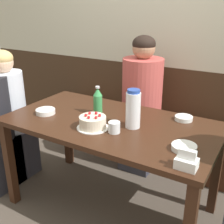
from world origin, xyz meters
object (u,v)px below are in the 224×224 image
at_px(water_pitcher, 133,109).
at_px(bench_seat, 153,139).
at_px(bowl_side_dish, 184,147).
at_px(soju_bottle, 98,101).
at_px(birthday_cake, 93,122).
at_px(glass_water_tall, 114,127).
at_px(bowl_rice_small, 184,118).
at_px(person_grey_tee, 10,121).
at_px(bowl_soup_white, 46,111).
at_px(person_pale_blue_shirt, 141,107).
at_px(napkin_holder, 187,162).

bearing_deg(water_pitcher, bench_seat, 102.04).
bearing_deg(bowl_side_dish, water_pitcher, 161.52).
xyz_separation_m(soju_bottle, bowl_side_dish, (0.73, -0.21, -0.09)).
distance_m(birthday_cake, glass_water_tall, 0.16).
xyz_separation_m(bowl_rice_small, person_grey_tee, (-1.45, -0.34, -0.21)).
relative_size(bench_seat, person_grey_tee, 1.88).
distance_m(bowl_soup_white, person_pale_blue_shirt, 0.90).
bearing_deg(bowl_side_dish, napkin_holder, -69.51).
xyz_separation_m(bench_seat, glass_water_tall, (0.11, -0.97, 0.54)).
distance_m(bowl_soup_white, bowl_rice_small, 1.02).
height_order(napkin_holder, bowl_soup_white, napkin_holder).
bearing_deg(bowl_rice_small, glass_water_tall, -126.89).
bearing_deg(person_pale_blue_shirt, bowl_soup_white, -28.65).
height_order(water_pitcher, glass_water_tall, water_pitcher).
relative_size(birthday_cake, bowl_side_dish, 1.50).
relative_size(bench_seat, bowl_soup_white, 15.15).
height_order(person_pale_blue_shirt, person_grey_tee, person_pale_blue_shirt).
distance_m(soju_bottle, person_grey_tee, 0.91).
bearing_deg(bowl_side_dish, bowl_rice_small, 107.62).
bearing_deg(glass_water_tall, soju_bottle, 141.00).
relative_size(glass_water_tall, person_pale_blue_shirt, 0.06).
xyz_separation_m(birthday_cake, bowl_soup_white, (-0.45, 0.03, -0.02)).
bearing_deg(soju_bottle, birthday_cake, -64.16).
relative_size(birthday_cake, soju_bottle, 1.00).
bearing_deg(soju_bottle, glass_water_tall, -39.00).
bearing_deg(bench_seat, bowl_soup_white, -117.43).
bearing_deg(bowl_soup_white, bowl_side_dish, -0.71).
xyz_separation_m(birthday_cake, bowl_side_dish, (0.61, 0.02, -0.03)).
bearing_deg(bowl_side_dish, birthday_cake, -178.12).
height_order(napkin_holder, bowl_rice_small, napkin_holder).
xyz_separation_m(napkin_holder, person_pale_blue_shirt, (-0.70, 0.98, -0.15)).
xyz_separation_m(birthday_cake, glass_water_tall, (0.16, 0.02, -0.00)).
distance_m(glass_water_tall, person_grey_tee, 1.15).
xyz_separation_m(bowl_side_dish, person_pale_blue_shirt, (-0.64, 0.80, -0.13)).
xyz_separation_m(water_pitcher, glass_water_tall, (-0.06, -0.14, -0.09)).
height_order(water_pitcher, soju_bottle, water_pitcher).
distance_m(birthday_cake, bowl_rice_small, 0.65).
bearing_deg(bowl_rice_small, bowl_soup_white, -156.20).
height_order(bench_seat, bowl_rice_small, bowl_rice_small).
height_order(bowl_soup_white, bowl_rice_small, bowl_soup_white).
relative_size(bowl_rice_small, person_grey_tee, 0.11).
distance_m(bowl_side_dish, person_pale_blue_shirt, 1.03).
height_order(bowl_rice_small, person_pale_blue_shirt, person_pale_blue_shirt).
xyz_separation_m(bowl_side_dish, glass_water_tall, (-0.46, -0.00, 0.02)).
bearing_deg(birthday_cake, bowl_side_dish, 1.88).
bearing_deg(napkin_holder, bowl_soup_white, 170.28).
bearing_deg(bench_seat, bowl_rice_small, -51.21).
bearing_deg(water_pitcher, birthday_cake, -145.48).
height_order(birthday_cake, person_pale_blue_shirt, person_pale_blue_shirt).
height_order(birthday_cake, water_pitcher, water_pitcher).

